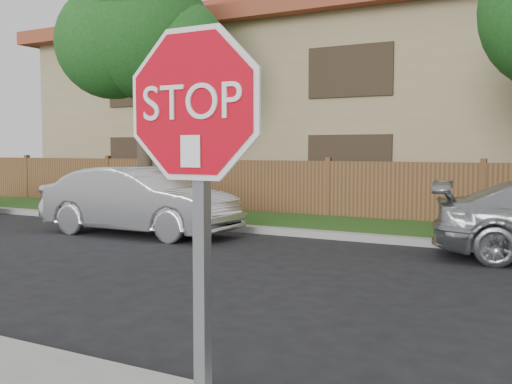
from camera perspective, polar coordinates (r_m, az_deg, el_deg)
The scene contains 6 objects.
far_curb at distance 12.31m, azimuth 18.46°, elevation -4.77°, with size 70.00×0.30×0.15m, color gray.
grass_strip at distance 13.92m, azimuth 19.74°, elevation -3.84°, with size 70.00×3.00×0.12m, color #1E4714.
fence at distance 15.42m, azimuth 20.79°, elevation -0.35°, with size 70.00×0.12×1.60m, color #55311E.
tree_left at distance 17.77m, azimuth -10.94°, elevation 14.74°, with size 4.80×3.90×7.78m.
stop_sign at distance 2.84m, azimuth -5.72°, elevation 1.86°, with size 1.01×0.13×2.55m.
sedan_left at distance 13.69m, azimuth -11.02°, elevation -0.85°, with size 1.61×4.63×1.52m, color silver.
Camera 1 is at (2.24, -3.81, 1.94)m, focal length 42.00 mm.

